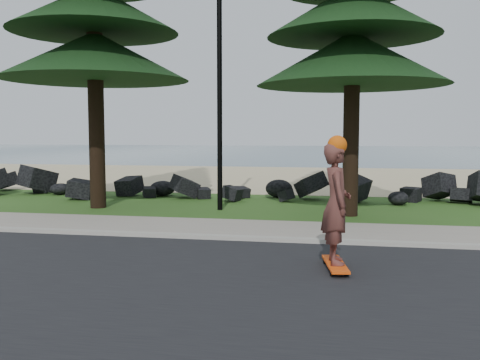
{
  "coord_description": "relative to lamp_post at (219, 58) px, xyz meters",
  "views": [
    {
      "loc": [
        3.25,
        -11.04,
        2.1
      ],
      "look_at": [
        1.17,
        0.0,
        1.12
      ],
      "focal_mm": 40.0,
      "sensor_mm": 36.0,
      "label": 1
    }
  ],
  "objects": [
    {
      "name": "kerb",
      "position": [
        0.0,
        -4.1,
        -4.08
      ],
      "size": [
        160.0,
        0.2,
        0.1
      ],
      "primitive_type": "cube",
      "color": "#A5A094",
      "rests_on": "ground"
    },
    {
      "name": "sidewalk",
      "position": [
        0.0,
        -3.0,
        -4.09
      ],
      "size": [
        160.0,
        2.0,
        0.08
      ],
      "primitive_type": "cube",
      "color": "gray",
      "rests_on": "ground"
    },
    {
      "name": "seawall_boulders",
      "position": [
        0.0,
        2.4,
        -4.13
      ],
      "size": [
        60.0,
        2.4,
        1.1
      ],
      "primitive_type": null,
      "color": "black",
      "rests_on": "ground"
    },
    {
      "name": "ground",
      "position": [
        0.0,
        -3.2,
        -4.13
      ],
      "size": [
        160.0,
        160.0,
        0.0
      ],
      "primitive_type": "plane",
      "color": "#2D571B",
      "rests_on": "ground"
    },
    {
      "name": "ocean",
      "position": [
        0.0,
        47.8,
        -4.13
      ],
      "size": [
        160.0,
        58.0,
        0.01
      ],
      "primitive_type": "cube",
      "color": "#355665",
      "rests_on": "ground"
    },
    {
      "name": "road",
      "position": [
        0.0,
        -7.7,
        -4.12
      ],
      "size": [
        160.0,
        7.0,
        0.02
      ],
      "primitive_type": "cube",
      "color": "black",
      "rests_on": "ground"
    },
    {
      "name": "lamp_post",
      "position": [
        0.0,
        0.0,
        0.0
      ],
      "size": [
        0.25,
        0.14,
        8.14
      ],
      "color": "black",
      "rests_on": "ground"
    },
    {
      "name": "beach_sand",
      "position": [
        0.0,
        11.3,
        -4.13
      ],
      "size": [
        160.0,
        15.0,
        0.01
      ],
      "primitive_type": "cube",
      "color": "tan",
      "rests_on": "ground"
    },
    {
      "name": "skateboarder",
      "position": [
        3.2,
        -6.07,
        -3.1
      ],
      "size": [
        0.54,
        1.13,
        2.05
      ],
      "rotation": [
        0.0,
        0.0,
        1.74
      ],
      "color": "#F44C0E",
      "rests_on": "ground"
    }
  ]
}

